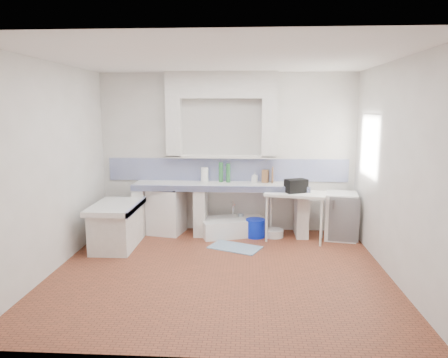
# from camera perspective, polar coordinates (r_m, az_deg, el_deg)

# --- Properties ---
(floor) EXTENTS (4.50, 4.50, 0.00)m
(floor) POSITION_cam_1_polar(r_m,az_deg,el_deg) (5.78, -0.59, -12.51)
(floor) COLOR brown
(floor) RESTS_ON ground
(ceiling) EXTENTS (4.50, 4.50, 0.00)m
(ceiling) POSITION_cam_1_polar(r_m,az_deg,el_deg) (5.39, -0.65, 16.25)
(ceiling) COLOR white
(ceiling) RESTS_ON ground
(wall_back) EXTENTS (4.50, 0.00, 4.50)m
(wall_back) POSITION_cam_1_polar(r_m,az_deg,el_deg) (7.39, 0.45, 3.60)
(wall_back) COLOR silver
(wall_back) RESTS_ON ground
(wall_front) EXTENTS (4.50, 0.00, 4.50)m
(wall_front) POSITION_cam_1_polar(r_m,az_deg,el_deg) (3.45, -2.91, -3.48)
(wall_front) COLOR silver
(wall_front) RESTS_ON ground
(wall_left) EXTENTS (0.00, 4.50, 4.50)m
(wall_left) POSITION_cam_1_polar(r_m,az_deg,el_deg) (6.00, -22.60, 1.43)
(wall_left) COLOR silver
(wall_left) RESTS_ON ground
(wall_right) EXTENTS (0.00, 4.50, 4.50)m
(wall_right) POSITION_cam_1_polar(r_m,az_deg,el_deg) (5.72, 22.51, 1.06)
(wall_right) COLOR silver
(wall_right) RESTS_ON ground
(alcove_mass) EXTENTS (1.90, 0.25, 0.45)m
(alcove_mass) POSITION_cam_1_polar(r_m,az_deg,el_deg) (7.24, -0.40, 12.78)
(alcove_mass) COLOR silver
(alcove_mass) RESTS_ON ground
(window_frame) EXTENTS (0.35, 0.86, 1.06)m
(window_frame) POSITION_cam_1_polar(r_m,az_deg,el_deg) (6.88, 20.76, 4.19)
(window_frame) COLOR #3C2413
(window_frame) RESTS_ON ground
(lace_valance) EXTENTS (0.01, 0.84, 0.24)m
(lace_valance) POSITION_cam_1_polar(r_m,az_deg,el_deg) (6.82, 19.78, 7.41)
(lace_valance) COLOR white
(lace_valance) RESTS_ON ground
(counter_slab) EXTENTS (3.00, 0.60, 0.08)m
(counter_slab) POSITION_cam_1_polar(r_m,az_deg,el_deg) (7.18, -0.47, -0.94)
(counter_slab) COLOR white
(counter_slab) RESTS_ON ground
(counter_lip) EXTENTS (3.00, 0.04, 0.10)m
(counter_lip) POSITION_cam_1_polar(r_m,az_deg,el_deg) (6.90, -0.63, -1.37)
(counter_lip) COLOR navy
(counter_lip) RESTS_ON ground
(counter_pier_left) EXTENTS (0.20, 0.55, 0.82)m
(counter_pier_left) POSITION_cam_1_polar(r_m,az_deg,el_deg) (7.50, -11.23, -4.19)
(counter_pier_left) COLOR silver
(counter_pier_left) RESTS_ON ground
(counter_pier_mid) EXTENTS (0.20, 0.55, 0.82)m
(counter_pier_mid) POSITION_cam_1_polar(r_m,az_deg,el_deg) (7.31, -3.21, -4.38)
(counter_pier_mid) COLOR silver
(counter_pier_mid) RESTS_ON ground
(counter_pier_right) EXTENTS (0.20, 0.55, 0.82)m
(counter_pier_right) POSITION_cam_1_polar(r_m,az_deg,el_deg) (7.32, 10.57, -4.51)
(counter_pier_right) COLOR silver
(counter_pier_right) RESTS_ON ground
(peninsula_top) EXTENTS (0.70, 1.10, 0.08)m
(peninsula_top) POSITION_cam_1_polar(r_m,az_deg,el_deg) (6.75, -14.65, -3.69)
(peninsula_top) COLOR white
(peninsula_top) RESTS_ON ground
(peninsula_base) EXTENTS (0.60, 1.00, 0.62)m
(peninsula_base) POSITION_cam_1_polar(r_m,az_deg,el_deg) (6.84, -14.52, -6.54)
(peninsula_base) COLOR silver
(peninsula_base) RESTS_ON ground
(peninsula_lip) EXTENTS (0.04, 1.10, 0.10)m
(peninsula_lip) POSITION_cam_1_polar(r_m,az_deg,el_deg) (6.66, -11.94, -3.77)
(peninsula_lip) COLOR navy
(peninsula_lip) RESTS_ON ground
(backsplash) EXTENTS (4.27, 0.03, 0.40)m
(backsplash) POSITION_cam_1_polar(r_m,az_deg,el_deg) (7.41, 0.44, 1.28)
(backsplash) COLOR navy
(backsplash) RESTS_ON ground
(stove) EXTENTS (0.66, 0.65, 0.79)m
(stove) POSITION_cam_1_polar(r_m,az_deg,el_deg) (7.41, -7.90, -4.36)
(stove) COLOR white
(stove) RESTS_ON ground
(sink) EXTENTS (1.23, 0.91, 0.26)m
(sink) POSITION_cam_1_polar(r_m,az_deg,el_deg) (7.31, 1.18, -6.63)
(sink) COLOR white
(sink) RESTS_ON ground
(side_table) EXTENTS (1.07, 0.74, 0.04)m
(side_table) POSITION_cam_1_polar(r_m,az_deg,el_deg) (7.04, 9.70, -5.08)
(side_table) COLOR white
(side_table) RESTS_ON ground
(fridge) EXTENTS (0.59, 0.59, 0.79)m
(fridge) POSITION_cam_1_polar(r_m,az_deg,el_deg) (7.29, 15.71, -4.90)
(fridge) COLOR white
(fridge) RESTS_ON ground
(bucket_red) EXTENTS (0.35, 0.35, 0.25)m
(bucket_red) POSITION_cam_1_polar(r_m,az_deg,el_deg) (7.29, -1.58, -6.71)
(bucket_red) COLOR #B3270A
(bucket_red) RESTS_ON ground
(bucket_orange) EXTENTS (0.36, 0.36, 0.27)m
(bucket_orange) POSITION_cam_1_polar(r_m,az_deg,el_deg) (7.23, 1.68, -6.79)
(bucket_orange) COLOR #D05910
(bucket_orange) RESTS_ON ground
(bucket_blue) EXTENTS (0.44, 0.44, 0.31)m
(bucket_blue) POSITION_cam_1_polar(r_m,az_deg,el_deg) (7.19, 4.33, -6.73)
(bucket_blue) COLOR #0923D2
(bucket_blue) RESTS_ON ground
(basin_white) EXTENTS (0.34, 0.34, 0.13)m
(basin_white) POSITION_cam_1_polar(r_m,az_deg,el_deg) (7.25, 6.86, -7.37)
(basin_white) COLOR white
(basin_white) RESTS_ON ground
(water_bottle_a) EXTENTS (0.10, 0.10, 0.29)m
(water_bottle_a) POSITION_cam_1_polar(r_m,az_deg,el_deg) (7.49, 0.01, -6.12)
(water_bottle_a) COLOR silver
(water_bottle_a) RESTS_ON ground
(water_bottle_b) EXTENTS (0.09, 0.09, 0.34)m
(water_bottle_b) POSITION_cam_1_polar(r_m,az_deg,el_deg) (7.43, 2.33, -6.07)
(water_bottle_b) COLOR silver
(water_bottle_b) RESTS_ON ground
(black_bag) EXTENTS (0.40, 0.33, 0.22)m
(black_bag) POSITION_cam_1_polar(r_m,az_deg,el_deg) (6.93, 9.87, -0.93)
(black_bag) COLOR black
(black_bag) RESTS_ON side_table
(green_bottle_a) EXTENTS (0.09, 0.09, 0.35)m
(green_bottle_a) POSITION_cam_1_polar(r_m,az_deg,el_deg) (7.29, -0.43, 0.94)
(green_bottle_a) COLOR #2C6B37
(green_bottle_a) RESTS_ON counter_slab
(green_bottle_b) EXTENTS (0.09, 0.09, 0.33)m
(green_bottle_b) POSITION_cam_1_polar(r_m,az_deg,el_deg) (7.26, 0.58, 0.84)
(green_bottle_b) COLOR #2C6B37
(green_bottle_b) RESTS_ON counter_slab
(knife_block) EXTENTS (0.13, 0.11, 0.22)m
(knife_block) POSITION_cam_1_polar(r_m,az_deg,el_deg) (7.29, 5.69, 0.39)
(knife_block) COLOR #99673D
(knife_block) RESTS_ON counter_slab
(cutting_board) EXTENTS (0.04, 0.20, 0.27)m
(cutting_board) POSITION_cam_1_polar(r_m,az_deg,el_deg) (7.29, 6.68, 0.54)
(cutting_board) COLOR #99673D
(cutting_board) RESTS_ON counter_slab
(paper_towel) EXTENTS (0.17, 0.17, 0.26)m
(paper_towel) POSITION_cam_1_polar(r_m,az_deg,el_deg) (7.32, -2.67, 0.61)
(paper_towel) COLOR white
(paper_towel) RESTS_ON counter_slab
(soap_bottle) EXTENTS (0.11, 0.11, 0.19)m
(soap_bottle) POSITION_cam_1_polar(r_m,az_deg,el_deg) (7.27, 4.22, 0.25)
(soap_bottle) COLOR white
(soap_bottle) RESTS_ON counter_slab
(rug) EXTENTS (0.90, 0.73, 0.01)m
(rug) POSITION_cam_1_polar(r_m,az_deg,el_deg) (6.67, 1.51, -9.36)
(rug) COLOR #2F6096
(rug) RESTS_ON ground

